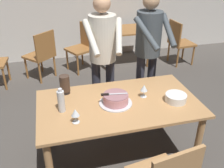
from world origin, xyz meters
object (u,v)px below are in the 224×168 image
(plate_stack, at_px, (176,98))
(person_cutting_cake, at_px, (103,50))
(background_chair_2, at_px, (41,54))
(background_chair_3, at_px, (179,41))
(hurricane_lamp, at_px, (65,84))
(background_chair_1, at_px, (83,45))
(background_table, at_px, (125,37))
(wine_glass_near, at_px, (144,88))
(cake_knife, at_px, (109,94))
(water_bottle, at_px, (61,101))
(cake_on_platter, at_px, (116,99))
(person_standing_beside, at_px, (148,45))
(main_dining_table, at_px, (119,111))
(wine_glass_far, at_px, (75,113))

(plate_stack, height_order, person_cutting_cake, person_cutting_cake)
(plate_stack, bearing_deg, background_chair_2, 119.61)
(background_chair_2, height_order, background_chair_3, same)
(hurricane_lamp, distance_m, background_chair_1, 2.29)
(background_table, bearing_deg, background_chair_3, -13.95)
(background_chair_2, bearing_deg, background_chair_3, 0.47)
(background_chair_1, bearing_deg, wine_glass_near, -83.04)
(cake_knife, relative_size, person_cutting_cake, 0.16)
(water_bottle, bearing_deg, person_cutting_cake, 50.36)
(background_table, relative_size, background_chair_1, 1.11)
(plate_stack, bearing_deg, cake_on_platter, 169.96)
(wine_glass_near, bearing_deg, person_standing_beside, 66.01)
(person_cutting_cake, bearing_deg, cake_knife, -97.91)
(person_cutting_cake, xyz_separation_m, background_chair_2, (-0.78, 1.62, -0.58))
(main_dining_table, bearing_deg, wine_glass_far, -154.32)
(person_cutting_cake, relative_size, background_chair_2, 1.91)
(person_cutting_cake, height_order, background_chair_1, person_cutting_cake)
(background_chair_2, bearing_deg, water_bottle, -84.75)
(hurricane_lamp, relative_size, background_chair_1, 0.23)
(background_chair_1, bearing_deg, person_standing_beside, -71.95)
(water_bottle, distance_m, person_standing_beside, 1.38)
(background_chair_1, bearing_deg, wine_glass_far, -99.40)
(cake_on_platter, distance_m, wine_glass_far, 0.49)
(person_standing_beside, relative_size, background_chair_3, 1.91)
(cake_knife, distance_m, water_bottle, 0.47)
(plate_stack, distance_m, water_bottle, 1.17)
(background_chair_1, bearing_deg, background_chair_3, -6.47)
(plate_stack, distance_m, wine_glass_far, 1.06)
(cake_on_platter, relative_size, background_chair_3, 0.38)
(background_table, bearing_deg, person_cutting_cake, -114.62)
(person_cutting_cake, bearing_deg, background_chair_3, 40.14)
(wine_glass_near, bearing_deg, background_chair_3, 54.10)
(cake_on_platter, bearing_deg, water_bottle, 179.65)
(cake_on_platter, relative_size, background_chair_2, 0.38)
(hurricane_lamp, bearing_deg, background_table, 58.56)
(cake_on_platter, height_order, background_chair_2, background_chair_2)
(person_standing_beside, bearing_deg, cake_on_platter, -130.87)
(main_dining_table, bearing_deg, cake_on_platter, -161.79)
(water_bottle, bearing_deg, wine_glass_far, -63.69)
(plate_stack, bearing_deg, cake_knife, 170.11)
(wine_glass_far, height_order, person_standing_beside, person_standing_beside)
(main_dining_table, height_order, background_chair_2, background_chair_2)
(wine_glass_far, distance_m, person_cutting_cake, 1.04)
(cake_on_platter, xyz_separation_m, person_cutting_cake, (0.02, 0.69, 0.27))
(person_cutting_cake, xyz_separation_m, background_table, (0.87, 1.91, -0.50))
(plate_stack, relative_size, background_chair_2, 0.24)
(hurricane_lamp, xyz_separation_m, background_chair_2, (-0.28, 1.96, -0.37))
(cake_on_platter, xyz_separation_m, wine_glass_near, (0.33, 0.06, 0.05))
(main_dining_table, xyz_separation_m, background_chair_2, (-0.79, 2.29, -0.16))
(cake_knife, distance_m, background_chair_1, 2.57)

